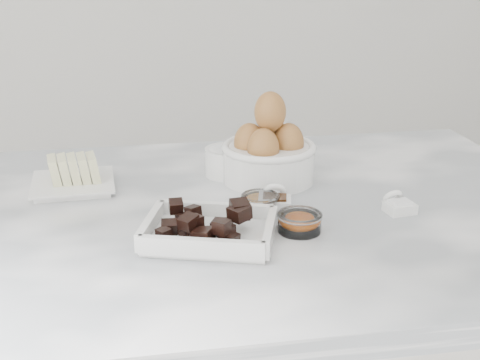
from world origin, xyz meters
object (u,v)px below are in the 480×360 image
(butter_plate, at_px, (71,177))
(honey_bowl, at_px, (260,202))
(zest_bowl, at_px, (300,221))
(sugar_ramekin, at_px, (228,161))
(chocolate_dish, at_px, (209,227))
(vanilla_spoon, at_px, (275,200))
(egg_bowl, at_px, (269,152))
(salt_spoon, at_px, (398,205))

(butter_plate, xyz_separation_m, honey_bowl, (0.32, -0.16, -0.01))
(honey_bowl, xyz_separation_m, zest_bowl, (0.04, -0.10, 0.00))
(sugar_ramekin, relative_size, zest_bowl, 1.25)
(sugar_ramekin, bearing_deg, honey_bowl, -82.45)
(butter_plate, xyz_separation_m, zest_bowl, (0.36, -0.26, -0.01))
(butter_plate, relative_size, sugar_ramekin, 1.70)
(chocolate_dish, height_order, vanilla_spoon, chocolate_dish)
(butter_plate, height_order, egg_bowl, egg_bowl)
(sugar_ramekin, relative_size, honey_bowl, 1.37)
(egg_bowl, bearing_deg, honey_bowl, -107.65)
(chocolate_dish, height_order, salt_spoon, chocolate_dish)
(chocolate_dish, xyz_separation_m, salt_spoon, (0.33, 0.06, -0.01))
(zest_bowl, bearing_deg, honey_bowl, 114.07)
(egg_bowl, bearing_deg, chocolate_dish, -120.62)
(butter_plate, height_order, salt_spoon, butter_plate)
(butter_plate, distance_m, zest_bowl, 0.44)
(vanilla_spoon, bearing_deg, chocolate_dish, -139.11)
(chocolate_dish, height_order, zest_bowl, chocolate_dish)
(sugar_ramekin, relative_size, salt_spoon, 1.44)
(zest_bowl, height_order, salt_spoon, salt_spoon)
(zest_bowl, xyz_separation_m, vanilla_spoon, (-0.02, 0.10, -0.00))
(chocolate_dish, distance_m, butter_plate, 0.35)
(butter_plate, bearing_deg, zest_bowl, -35.65)
(zest_bowl, height_order, vanilla_spoon, vanilla_spoon)
(chocolate_dish, xyz_separation_m, vanilla_spoon, (0.13, 0.11, -0.01))
(chocolate_dish, distance_m, sugar_ramekin, 0.30)
(egg_bowl, bearing_deg, vanilla_spoon, -97.96)
(butter_plate, xyz_separation_m, salt_spoon, (0.55, -0.21, -0.01))
(sugar_ramekin, xyz_separation_m, honey_bowl, (0.02, -0.18, -0.01))
(sugar_ramekin, bearing_deg, chocolate_dish, -104.74)
(honey_bowl, bearing_deg, sugar_ramekin, 97.55)
(chocolate_dish, height_order, honey_bowl, chocolate_dish)
(butter_plate, height_order, honey_bowl, butter_plate)
(chocolate_dish, relative_size, vanilla_spoon, 3.05)
(vanilla_spoon, relative_size, salt_spoon, 1.22)
(vanilla_spoon, bearing_deg, sugar_ramekin, 105.88)
(egg_bowl, relative_size, vanilla_spoon, 2.36)
(chocolate_dish, height_order, sugar_ramekin, sugar_ramekin)
(salt_spoon, bearing_deg, butter_plate, 158.97)
(butter_plate, distance_m, egg_bowl, 0.37)
(sugar_ramekin, distance_m, egg_bowl, 0.09)
(butter_plate, relative_size, vanilla_spoon, 2.02)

